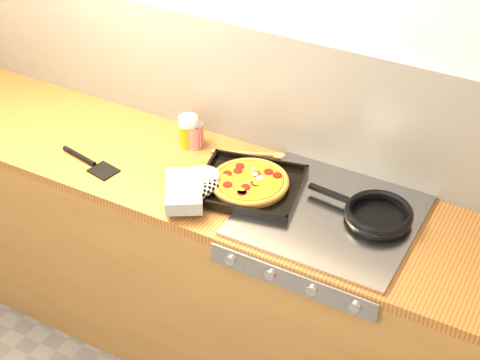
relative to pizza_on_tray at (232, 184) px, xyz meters
The scene contains 9 objects.
room_shell 0.40m from the pizza_on_tray, 103.60° to the left, with size 3.20×3.20×3.20m.
counter_run 0.50m from the pizza_on_tray, 150.69° to the left, with size 3.20×0.62×0.90m.
stovetop 0.37m from the pizza_on_tray, ahead, with size 0.60×0.56×0.02m, color #96979B.
pizza_on_tray is the anchor object (origin of this frame).
frying_pan 0.53m from the pizza_on_tray, 10.35° to the left, with size 0.41×0.26×0.04m.
tomato_can 0.35m from the pizza_on_tray, 144.53° to the left, with size 0.10×0.10×0.11m.
juice_glass 0.37m from the pizza_on_tray, 147.38° to the left, with size 0.10×0.10×0.13m.
wooden_spoon 0.26m from the pizza_on_tray, 97.56° to the left, with size 0.29×0.14×0.02m.
black_spatula 0.59m from the pizza_on_tray, 169.97° to the right, with size 0.29×0.11×0.02m.
Camera 1 is at (1.14, -0.81, 2.53)m, focal length 55.00 mm.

